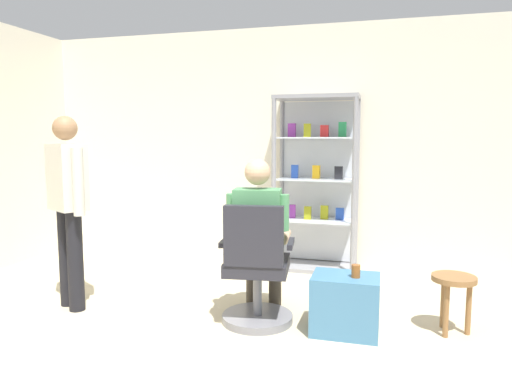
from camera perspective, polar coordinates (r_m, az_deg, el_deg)
back_wall at (r=5.54m, az=3.62°, el=5.52°), size 6.00×0.10×2.70m
display_cabinet_main at (r=5.26m, az=7.33°, el=1.21°), size 0.90×0.45×1.90m
office_chair at (r=3.70m, az=0.06°, el=-10.02°), size 0.59×0.56×0.96m
seated_shopkeeper at (r=3.78m, az=0.40°, el=-4.69°), size 0.52×0.60×1.29m
storage_crate at (r=3.67m, az=10.72°, el=-13.17°), size 0.49×0.37×0.44m
tea_glass at (r=3.56m, az=11.96°, el=-9.32°), size 0.06×0.06×0.10m
standing_customer at (r=4.26m, az=-21.73°, el=-0.88°), size 0.46×0.37×1.63m
wooden_stool at (r=3.85m, az=22.74°, el=-10.59°), size 0.32×0.32×0.44m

